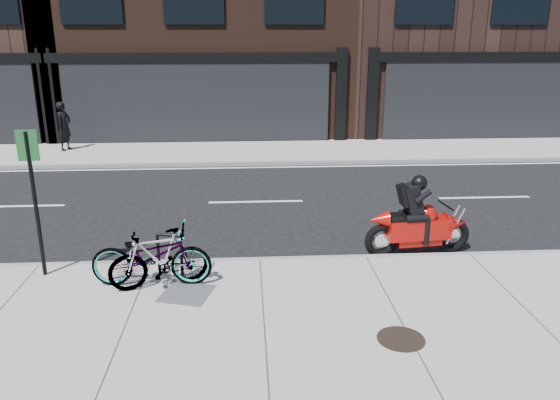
{
  "coord_description": "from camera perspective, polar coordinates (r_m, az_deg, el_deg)",
  "views": [
    {
      "loc": [
        -0.21,
        -11.32,
        4.19
      ],
      "look_at": [
        0.45,
        -0.76,
        0.9
      ],
      "focal_mm": 35.0,
      "sensor_mm": 36.0,
      "label": 1
    }
  ],
  "objects": [
    {
      "name": "ground",
      "position": [
        12.07,
        -2.37,
        -3.05
      ],
      "size": [
        120.0,
        120.0,
        0.0
      ],
      "primitive_type": "plane",
      "color": "black",
      "rests_on": "ground"
    },
    {
      "name": "sidewalk_far",
      "position": [
        19.51,
        -2.89,
        5.05
      ],
      "size": [
        60.0,
        3.5,
        0.13
      ],
      "primitive_type": "cube",
      "color": "gray",
      "rests_on": "ground"
    },
    {
      "name": "bicycle_front",
      "position": [
        9.27,
        -13.29,
        -5.66
      ],
      "size": [
        2.0,
        0.74,
        1.04
      ],
      "primitive_type": "imported",
      "rotation": [
        0.0,
        0.0,
        1.54
      ],
      "color": "gray",
      "rests_on": "sidewalk_near"
    },
    {
      "name": "bike_rack",
      "position": [
        9.53,
        -11.45,
        -5.3
      ],
      "size": [
        0.45,
        0.16,
        0.78
      ],
      "rotation": [
        0.0,
        0.0,
        -0.26
      ],
      "color": "black",
      "rests_on": "sidewalk_near"
    },
    {
      "name": "sign_post",
      "position": [
        9.93,
        -24.35,
        0.88
      ],
      "size": [
        0.34,
        0.07,
        2.54
      ],
      "rotation": [
        0.0,
        0.0,
        0.02
      ],
      "color": "black",
      "rests_on": "sidewalk_near"
    },
    {
      "name": "manhole_cover",
      "position": [
        7.91,
        12.52,
        -13.98
      ],
      "size": [
        0.71,
        0.71,
        0.02
      ],
      "primitive_type": "cylinder",
      "rotation": [
        0.0,
        0.0,
        -0.08
      ],
      "color": "black",
      "rests_on": "sidewalk_near"
    },
    {
      "name": "pedestrian",
      "position": [
        20.78,
        -21.63,
        7.19
      ],
      "size": [
        0.61,
        0.73,
        1.7
      ],
      "primitive_type": "imported",
      "rotation": [
        0.0,
        0.0,
        1.19
      ],
      "color": "black",
      "rests_on": "sidewalk_far"
    },
    {
      "name": "motorcycle",
      "position": [
        10.89,
        14.73,
        -2.26
      ],
      "size": [
        2.15,
        0.61,
        1.61
      ],
      "rotation": [
        0.0,
        0.0,
        0.11
      ],
      "color": "black",
      "rests_on": "ground"
    },
    {
      "name": "sidewalk_near",
      "position": [
        7.55,
        -1.47,
        -15.85
      ],
      "size": [
        60.0,
        6.0,
        0.13
      ],
      "primitive_type": "cube",
      "color": "gray",
      "rests_on": "ground"
    },
    {
      "name": "bicycle_rear",
      "position": [
        9.19,
        -12.55,
        -6.0
      ],
      "size": [
        1.7,
        0.92,
        0.99
      ],
      "primitive_type": "imported",
      "rotation": [
        0.0,
        0.0,
        5.01
      ],
      "color": "gray",
      "rests_on": "sidewalk_near"
    },
    {
      "name": "utility_grate",
      "position": [
        9.04,
        -9.76,
        -9.6
      ],
      "size": [
        0.93,
        0.93,
        0.02
      ],
      "primitive_type": "cube",
      "rotation": [
        0.0,
        0.0,
        -0.28
      ],
      "color": "#545557",
      "rests_on": "sidewalk_near"
    }
  ]
}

